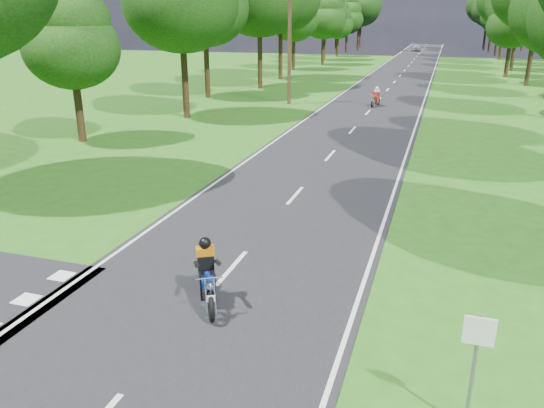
% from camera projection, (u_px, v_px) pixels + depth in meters
% --- Properties ---
extents(ground, '(160.00, 160.00, 0.00)m').
position_uv_depth(ground, '(198.00, 307.00, 11.61)').
color(ground, '#295313').
rests_on(ground, ground).
extents(main_road, '(7.00, 140.00, 0.02)m').
position_uv_depth(main_road, '(400.00, 76.00, 56.45)').
color(main_road, black).
rests_on(main_road, ground).
extents(road_markings, '(7.40, 140.00, 0.01)m').
position_uv_depth(road_markings, '(397.00, 77.00, 54.81)').
color(road_markings, silver).
rests_on(road_markings, main_road).
extents(telegraph_pole, '(1.20, 0.26, 8.00)m').
position_uv_depth(telegraph_pole, '(289.00, 45.00, 37.09)').
color(telegraph_pole, '#382616').
rests_on(telegraph_pole, ground).
extents(road_sign, '(0.45, 0.07, 2.00)m').
position_uv_depth(road_sign, '(476.00, 355.00, 7.77)').
color(road_sign, slate).
rests_on(road_sign, ground).
extents(rider_near_blue, '(1.41, 1.86, 1.50)m').
position_uv_depth(rider_near_blue, '(207.00, 272.00, 11.52)').
color(rider_near_blue, '#0D3196').
rests_on(rider_near_blue, main_road).
extents(rider_far_red, '(0.82, 1.70, 1.36)m').
position_uv_depth(rider_far_red, '(376.00, 96.00, 37.11)').
color(rider_far_red, '#98200B').
rests_on(rider_far_red, main_road).
extents(distant_car, '(1.56, 3.70, 1.25)m').
position_uv_depth(distant_car, '(416.00, 47.00, 95.75)').
color(distant_car, '#ACAFB4').
rests_on(distant_car, main_road).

